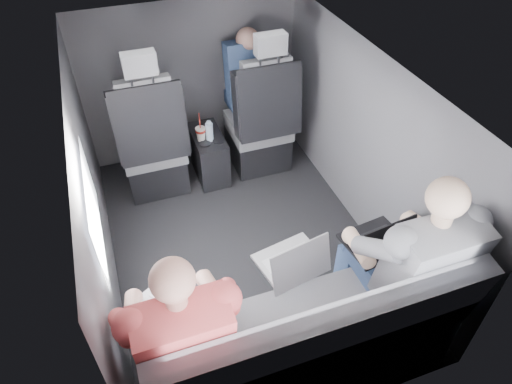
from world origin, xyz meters
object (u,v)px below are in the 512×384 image
object	(u,v)px
laptop_white	(163,306)
front_seat_right	(261,127)
front_seat_left	(153,149)
water_bottle	(209,131)
passenger_rear_left	(181,332)
soda_cup	(201,133)
laptop_black	(379,240)
passenger_rear_right	(407,261)
center_console	(209,155)
laptop_silver	(293,260)
rear_bench	(305,346)
passenger_front_right	(248,76)

from	to	relation	value
laptop_white	front_seat_right	bearing A→B (deg)	56.09
front_seat_left	water_bottle	bearing A→B (deg)	-4.34
passenger_rear_left	soda_cup	bearing A→B (deg)	73.17
front_seat_right	water_bottle	distance (m)	0.45
laptop_black	laptop_white	bearing A→B (deg)	-178.71
passenger_rear_left	passenger_rear_right	size ratio (longest dim) A/B	0.96
soda_cup	laptop_black	size ratio (longest dim) A/B	0.68
center_console	laptop_white	bearing A→B (deg)	-111.27
front_seat_right	water_bottle	xyz separation A→B (m)	(-0.45, -0.03, 0.08)
soda_cup	laptop_silver	xyz separation A→B (m)	(0.11, -1.58, 0.17)
front_seat_left	passenger_rear_left	bearing A→B (deg)	-94.89
front_seat_left	laptop_white	xyz separation A→B (m)	(-0.21, -1.64, 0.23)
front_seat_right	soda_cup	distance (m)	0.52
laptop_black	passenger_rear_right	xyz separation A→B (m)	(0.05, -0.19, 0.02)
front_seat_right	passenger_rear_right	bearing A→B (deg)	-85.14
laptop_black	soda_cup	bearing A→B (deg)	110.94
rear_bench	laptop_silver	world-z (taller)	rear_bench
soda_cup	laptop_silver	bearing A→B (deg)	-86.01
water_bottle	center_console	bearing A→B (deg)	93.21
laptop_white	laptop_silver	bearing A→B (deg)	4.27
front_seat_left	front_seat_right	distance (m)	0.90
front_seat_left	water_bottle	world-z (taller)	front_seat_left
rear_bench	laptop_black	size ratio (longest dim) A/B	4.38
front_seat_right	center_console	size ratio (longest dim) A/B	2.64
front_seat_right	laptop_white	xyz separation A→B (m)	(-1.11, -1.64, 0.23)
front_seat_right	center_console	world-z (taller)	front_seat_right
front_seat_left	laptop_black	xyz separation A→B (m)	(1.00, -1.62, 0.23)
front_seat_right	passenger_rear_left	bearing A→B (deg)	-120.27
laptop_silver	laptop_black	bearing A→B (deg)	-2.87
front_seat_right	passenger_front_right	distance (m)	0.43
front_seat_right	passenger_rear_left	size ratio (longest dim) A/B	1.03
rear_bench	laptop_silver	size ratio (longest dim) A/B	4.17
water_bottle	passenger_front_right	world-z (taller)	passenger_front_right
passenger_rear_right	passenger_front_right	world-z (taller)	passenger_rear_right
front_seat_right	laptop_black	size ratio (longest dim) A/B	3.46
front_seat_left	laptop_white	size ratio (longest dim) A/B	2.85
laptop_white	passenger_front_right	distance (m)	2.19
passenger_front_right	front_seat_right	bearing A→B (deg)	-85.69
laptop_white	passenger_rear_right	size ratio (longest dim) A/B	0.35
front_seat_right	passenger_front_right	bearing A→B (deg)	94.31
passenger_rear_left	passenger_rear_right	distance (m)	1.21
rear_bench	passenger_rear_left	world-z (taller)	passenger_rear_left
front_seat_right	rear_bench	bearing A→B (deg)	-103.31
laptop_white	passenger_rear_left	world-z (taller)	passenger_rear_left
front_seat_left	soda_cup	size ratio (longest dim) A/B	5.11
water_bottle	passenger_rear_right	xyz separation A→B (m)	(0.60, -1.77, 0.17)
rear_bench	laptop_white	world-z (taller)	rear_bench
soda_cup	water_bottle	world-z (taller)	soda_cup
passenger_front_right	laptop_white	bearing A→B (deg)	-119.72
passenger_rear_right	passenger_front_right	size ratio (longest dim) A/B	1.79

